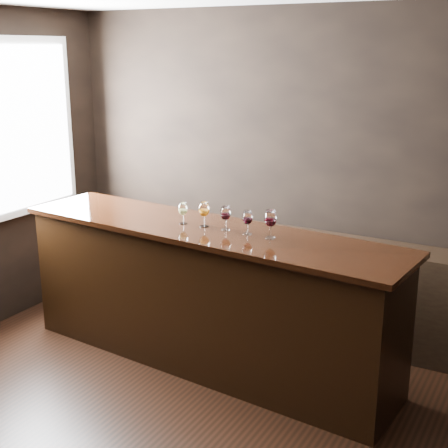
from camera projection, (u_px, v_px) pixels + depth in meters
The scene contains 9 objects.
room_shell at pixel (149, 161), 3.64m from camera, with size 5.02×4.52×2.81m.
bar_counter at pixel (205, 298), 4.91m from camera, with size 3.10×0.67×1.09m, color black.
bar_top at pixel (205, 230), 4.76m from camera, with size 3.21×0.74×0.04m, color black.
back_bar_shelf at pixel (339, 290), 5.35m from camera, with size 2.47×0.40×0.89m, color black.
glass_white at pixel (183, 210), 4.82m from camera, with size 0.07×0.07×0.17m.
glass_amber at pixel (204, 210), 4.74m from camera, with size 0.08×0.08×0.19m.
glass_red_a at pixel (226, 214), 4.66m from camera, with size 0.08×0.08×0.18m.
glass_red_b at pixel (247, 218), 4.55m from camera, with size 0.07×0.07×0.18m.
glass_red_c at pixel (271, 219), 4.44m from camera, with size 0.09×0.09×0.21m.
Camera 1 is at (1.91, -2.81, 2.45)m, focal length 50.00 mm.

